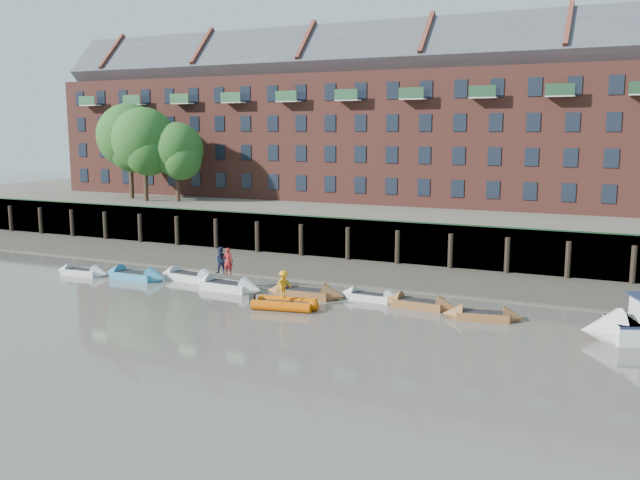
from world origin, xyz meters
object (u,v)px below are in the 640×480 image
Objects in this scene: rowboat_3 at (227,286)px; rowboat_7 at (483,316)px; rowboat_2 at (189,277)px; person_rower_b at (221,261)px; rowboat_5 at (370,297)px; rib_tender at (287,304)px; person_rib_crew at (284,284)px; rowboat_0 at (82,272)px; rowboat_6 at (419,304)px; person_rower_a at (228,261)px; rowboat_1 at (135,276)px; rowboat_4 at (305,293)px.

rowboat_7 is (15.99, -0.04, -0.04)m from rowboat_3.
rowboat_2 is 3.94m from person_rower_b.
rowboat_3 reaches higher than rowboat_5.
rib_tender is at bearing -21.23° from rowboat_3.
rowboat_2 is at bearing 88.09° from person_rib_crew.
rowboat_0 is 0.94× the size of rowboat_6.
rowboat_2 is at bearing 147.96° from rib_tender.
rowboat_5 is at bearing -179.19° from person_rower_a.
person_rower_b is at bearing 0.27° from rowboat_1.
rowboat_1 is at bearing 159.03° from rib_tender.
rowboat_2 reaches higher than rib_tender.
rowboat_3 is 2.93× the size of person_rower_a.
rowboat_1 and rowboat_4 have the same top height.
rowboat_0 is at bearing 103.67° from person_rib_crew.
rib_tender is at bearing -11.05° from rowboat_0.
rowboat_7 reaches higher than rib_tender.
person_rower_b is (-16.44, 0.16, 1.63)m from rowboat_7.
rowboat_3 is at bearing 168.81° from rowboat_7.
rowboat_7 is at bearing -11.11° from person_rower_b.
rowboat_6 is at bearing -7.96° from rowboat_5.
person_rower_a is 1.10× the size of person_rib_crew.
rowboat_2 is 3.17× the size of person_rib_crew.
rowboat_5 is at bearing 36.73° from rib_tender.
rowboat_2 is at bearing 162.92° from rowboat_3.
rowboat_6 is at bearing -0.21° from rowboat_4.
rowboat_2 is 1.30× the size of rib_tender.
person_rower_b reaches higher than rowboat_7.
rowboat_5 is 0.92× the size of rowboat_7.
rowboat_2 is 9.16m from rowboat_4.
rib_tender is at bearing -178.18° from rowboat_7.
rowboat_1 is 16.51m from rowboat_5.
rib_tender is at bearing -11.04° from rowboat_1.
rowboat_6 is at bearing 16.44° from rib_tender.
rowboat_1 is 1.00× the size of rowboat_2.
rowboat_7 is at bearing -10.59° from rowboat_6.
rib_tender is (-6.73, -3.33, 0.05)m from rowboat_6.
rowboat_3 is 6.02m from rib_tender.
rowboat_2 is 16.08m from rowboat_6.
person_rower_b reaches higher than rowboat_1.
rowboat_1 is at bearing -154.19° from rowboat_2.
rowboat_6 reaches higher than rowboat_0.
rowboat_0 reaches higher than rib_tender.
rowboat_2 is (7.75, 1.73, 0.04)m from rowboat_0.
rowboat_2 is 1.10× the size of rowboat_6.
rowboat_1 is at bearing -7.38° from person_rower_a.
rowboat_6 is (6.96, 0.52, -0.03)m from rowboat_4.
rowboat_4 is at bearing -7.93° from person_rower_b.
person_rower_a is 5.81m from person_rib_crew.
rowboat_4 is at bearing 21.37° from person_rib_crew.
rowboat_0 is 0.84× the size of rowboat_3.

